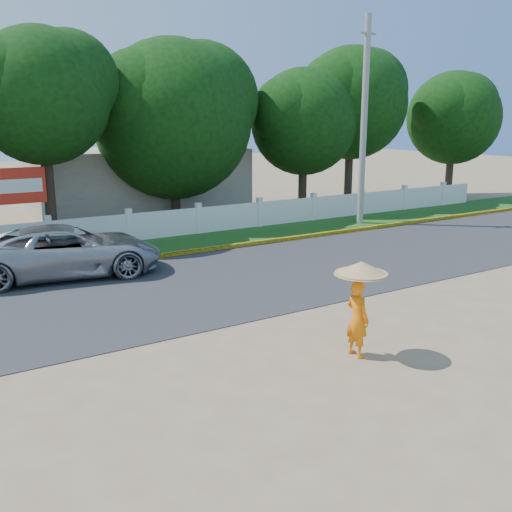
# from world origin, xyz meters

# --- Properties ---
(ground) EXTENTS (120.00, 120.00, 0.00)m
(ground) POSITION_xyz_m (0.00, 0.00, 0.00)
(ground) COLOR #9E8460
(ground) RESTS_ON ground
(road) EXTENTS (60.00, 7.00, 0.02)m
(road) POSITION_xyz_m (0.00, 4.50, 0.01)
(road) COLOR #38383A
(road) RESTS_ON ground
(grass_verge) EXTENTS (60.00, 3.50, 0.03)m
(grass_verge) POSITION_xyz_m (0.00, 9.75, 0.01)
(grass_verge) COLOR #2D601E
(grass_verge) RESTS_ON ground
(curb) EXTENTS (40.00, 0.18, 0.16)m
(curb) POSITION_xyz_m (0.00, 8.05, 0.08)
(curb) COLOR yellow
(curb) RESTS_ON ground
(fence) EXTENTS (40.00, 0.10, 1.10)m
(fence) POSITION_xyz_m (0.00, 11.20, 0.55)
(fence) COLOR silver
(fence) RESTS_ON ground
(building_near) EXTENTS (10.00, 6.00, 3.20)m
(building_near) POSITION_xyz_m (3.00, 18.00, 1.60)
(building_near) COLOR #B7AD99
(building_near) RESTS_ON ground
(utility_pole) EXTENTS (0.28, 0.28, 9.01)m
(utility_pole) POSITION_xyz_m (10.34, 9.45, 4.50)
(utility_pole) COLOR gray
(utility_pole) RESTS_ON ground
(vehicle) EXTENTS (5.95, 3.48, 1.56)m
(vehicle) POSITION_xyz_m (-3.32, 7.45, 0.78)
(vehicle) COLOR #A2A4AA
(vehicle) RESTS_ON ground
(monk_with_parasol) EXTENTS (1.07, 1.07, 1.95)m
(monk_with_parasol) POSITION_xyz_m (0.02, -1.78, 1.27)
(monk_with_parasol) COLOR orange
(monk_with_parasol) RESTS_ON ground
(billboard) EXTENTS (2.50, 0.13, 2.95)m
(billboard) POSITION_xyz_m (-3.98, 12.30, 2.14)
(billboard) COLOR gray
(billboard) RESTS_ON ground
(tree_row) EXTENTS (40.08, 7.86, 8.89)m
(tree_row) POSITION_xyz_m (2.71, 14.17, 4.93)
(tree_row) COLOR #473828
(tree_row) RESTS_ON ground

